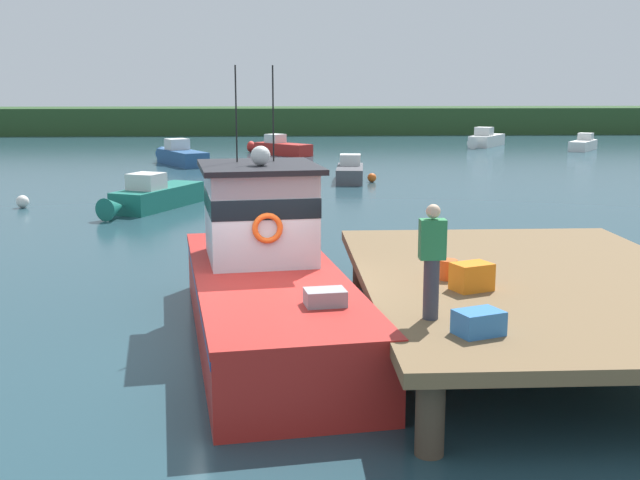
# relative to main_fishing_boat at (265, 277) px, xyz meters

# --- Properties ---
(ground_plane) EXTENTS (200.00, 200.00, 0.00)m
(ground_plane) POSITION_rel_main_fishing_boat_xyz_m (-0.12, -0.97, -1.01)
(ground_plane) COLOR #23424C
(dock) EXTENTS (6.00, 9.00, 1.20)m
(dock) POSITION_rel_main_fishing_boat_xyz_m (4.68, -0.97, 0.07)
(dock) COLOR #4C3D2D
(dock) RESTS_ON ground
(main_fishing_boat) EXTENTS (3.69, 9.96, 4.80)m
(main_fishing_boat) POSITION_rel_main_fishing_boat_xyz_m (0.00, 0.00, 0.00)
(main_fishing_boat) COLOR red
(main_fishing_boat) RESTS_ON ground
(crate_single_far) EXTENTS (0.72, 0.63, 0.32)m
(crate_single_far) POSITION_rel_main_fishing_boat_xyz_m (2.89, -4.09, 0.35)
(crate_single_far) COLOR #3370B2
(crate_single_far) RESTS_ON dock
(crate_stack_mid_dock) EXTENTS (0.72, 0.63, 0.44)m
(crate_stack_mid_dock) POSITION_rel_main_fishing_boat_xyz_m (3.35, -1.82, 0.41)
(crate_stack_mid_dock) COLOR orange
(crate_stack_mid_dock) RESTS_ON dock
(bait_bucket) EXTENTS (0.32, 0.32, 0.34)m
(bait_bucket) POSITION_rel_main_fishing_boat_xyz_m (3.11, -1.10, 0.36)
(bait_bucket) COLOR #E04C19
(bait_bucket) RESTS_ON dock
(deckhand_by_the_boat) EXTENTS (0.36, 0.22, 1.63)m
(deckhand_by_the_boat) POSITION_rel_main_fishing_boat_xyz_m (2.39, -3.35, 1.05)
(deckhand_by_the_boat) COLOR #383842
(deckhand_by_the_boat) RESTS_ON dock
(moored_boat_outer_mooring) EXTENTS (1.61, 4.82, 1.21)m
(moored_boat_outer_mooring) POSITION_rel_main_fishing_boat_xyz_m (3.62, 23.12, -0.59)
(moored_boat_outer_mooring) COLOR #4C4C51
(moored_boat_outer_mooring) RESTS_ON ground
(moored_boat_mid_harbor) EXTENTS (3.19, 5.27, 1.35)m
(moored_boat_mid_harbor) POSITION_rel_main_fishing_boat_xyz_m (-4.32, 14.63, -0.54)
(moored_boat_mid_harbor) COLOR #196B5B
(moored_boat_mid_harbor) RESTS_ON ground
(moored_boat_off_the_point) EXTENTS (3.63, 5.50, 1.43)m
(moored_boat_off_the_point) POSITION_rel_main_fishing_boat_xyz_m (-5.39, 31.28, -0.51)
(moored_boat_off_the_point) COLOR #285184
(moored_boat_off_the_point) RESTS_ON ground
(moored_boat_far_left) EXTENTS (4.33, 4.43, 1.31)m
(moored_boat_far_left) POSITION_rel_main_fishing_boat_xyz_m (0.27, 37.43, -0.56)
(moored_boat_far_left) COLOR red
(moored_boat_far_left) RESTS_ON ground
(moored_boat_far_right) EXTENTS (3.30, 4.27, 1.16)m
(moored_boat_far_right) POSITION_rel_main_fishing_boat_xyz_m (21.57, 40.21, -0.61)
(moored_boat_far_right) COLOR white
(moored_boat_far_right) RESTS_ON ground
(moored_boat_near_channel) EXTENTS (3.92, 5.37, 1.43)m
(moored_boat_near_channel) POSITION_rel_main_fishing_boat_xyz_m (15.47, 43.68, -0.52)
(moored_boat_near_channel) COLOR white
(moored_boat_near_channel) RESTS_ON ground
(mooring_buoy_outer) EXTENTS (0.35, 0.35, 0.35)m
(mooring_buoy_outer) POSITION_rel_main_fishing_boat_xyz_m (2.97, 8.04, -0.83)
(mooring_buoy_outer) COLOR red
(mooring_buoy_outer) RESTS_ON ground
(mooring_buoy_channel_marker) EXTENTS (0.42, 0.42, 0.42)m
(mooring_buoy_channel_marker) POSITION_rel_main_fishing_boat_xyz_m (4.58, 22.37, -0.80)
(mooring_buoy_channel_marker) COLOR #EA5B19
(mooring_buoy_channel_marker) RESTS_ON ground
(mooring_buoy_inshore) EXTENTS (0.52, 0.52, 0.52)m
(mooring_buoy_inshore) POSITION_rel_main_fishing_boat_xyz_m (1.03, 29.00, -0.75)
(mooring_buoy_inshore) COLOR #EA5B19
(mooring_buoy_inshore) RESTS_ON ground
(mooring_buoy_spare_mooring) EXTENTS (0.46, 0.46, 0.46)m
(mooring_buoy_spare_mooring) POSITION_rel_main_fishing_boat_xyz_m (-9.17, 15.23, -0.77)
(mooring_buoy_spare_mooring) COLOR silver
(mooring_buoy_spare_mooring) RESTS_ON ground
(far_shoreline) EXTENTS (120.00, 8.00, 2.40)m
(far_shoreline) POSITION_rel_main_fishing_boat_xyz_m (-0.12, 61.03, 0.19)
(far_shoreline) COLOR #284723
(far_shoreline) RESTS_ON ground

